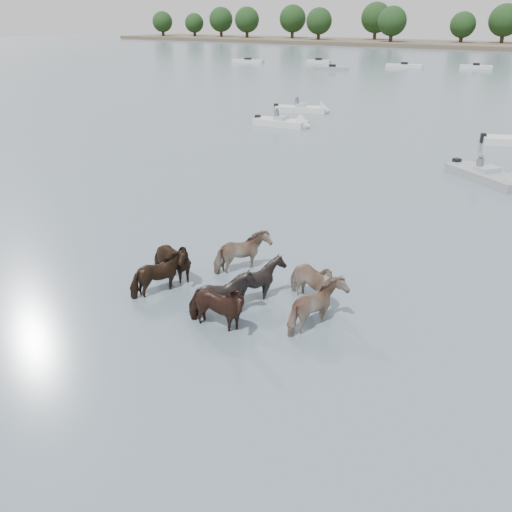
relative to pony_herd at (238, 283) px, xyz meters
The scene contains 7 objects.
ground 1.95m from the pony_herd, 99.10° to the right, with size 400.00×400.00×0.00m, color #4E5F70.
shoreline 163.99m from the pony_herd, 115.38° to the left, with size 160.00×30.00×1.00m, color #4C4233.
pony_herd is the anchor object (origin of this frame).
motorboat_a 28.07m from the pony_herd, 118.53° to the left, with size 4.79×1.95×1.92m.
motorboat_b 17.56m from the pony_herd, 79.05° to the left, with size 5.06×4.13×1.92m.
motorboat_f 34.99m from the pony_herd, 116.34° to the left, with size 5.06×3.22×1.92m.
treeline 162.06m from the pony_herd, 114.88° to the left, with size 146.95×20.68×11.36m.
Camera 1 is at (9.05, -9.81, 7.81)m, focal length 38.81 mm.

